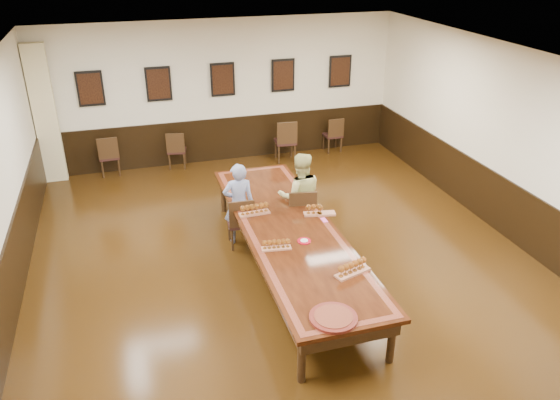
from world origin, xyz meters
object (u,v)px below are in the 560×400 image
object	(u,v)px
chair_man	(240,221)
person_man	(239,204)
spare_chair_b	(177,149)
spare_chair_c	(285,140)
spare_chair_a	(109,155)
spare_chair_d	(333,134)
carved_platter	(333,318)
person_woman	(300,196)
chair_woman	(301,214)
conference_table	(289,236)

from	to	relation	value
chair_man	person_man	size ratio (longest dim) A/B	0.63
spare_chair_b	spare_chair_c	bearing A→B (deg)	-176.10
spare_chair_a	spare_chair_b	bearing A→B (deg)	178.56
spare_chair_d	carved_platter	xyz separation A→B (m)	(-2.78, -7.00, 0.35)
spare_chair_c	spare_chair_d	distance (m)	1.32
chair_man	person_woman	world-z (taller)	person_woman
chair_man	spare_chair_c	size ratio (longest dim) A/B	0.91
chair_man	person_man	xyz separation A→B (m)	(0.01, 0.10, 0.27)
spare_chair_c	person_man	xyz separation A→B (m)	(-1.87, -3.40, 0.23)
chair_man	spare_chair_a	xyz separation A→B (m)	(-2.07, 3.80, -0.00)
spare_chair_c	carved_platter	world-z (taller)	spare_chair_c
chair_woman	spare_chair_d	world-z (taller)	chair_woman
spare_chair_c	person_man	bearing A→B (deg)	66.80
person_woman	carved_platter	bearing A→B (deg)	88.02
chair_woman	conference_table	bearing A→B (deg)	71.10
conference_table	carved_platter	bearing A→B (deg)	-94.27
person_woman	person_man	bearing A→B (deg)	3.49
conference_table	chair_man	bearing A→B (deg)	118.60
chair_woman	person_man	bearing A→B (deg)	-2.29
conference_table	carved_platter	xyz separation A→B (m)	(-0.17, -2.23, 0.16)
spare_chair_d	person_man	size ratio (longest dim) A/B	0.59
chair_man	person_woman	bearing A→B (deg)	-177.84
spare_chair_a	person_woman	size ratio (longest dim) A/B	0.58
chair_man	conference_table	world-z (taller)	chair_man
person_man	person_woman	size ratio (longest dim) A/B	0.93
spare_chair_a	person_woman	xyz separation A→B (m)	(3.12, -3.82, 0.32)
carved_platter	spare_chair_b	bearing A→B (deg)	97.94
spare_chair_b	carved_platter	size ratio (longest dim) A/B	1.19
spare_chair_d	person_man	bearing A→B (deg)	47.69
spare_chair_c	carved_platter	distance (m)	6.90
chair_woman	person_man	xyz separation A→B (m)	(-1.02, 0.22, 0.23)
spare_chair_d	person_woman	xyz separation A→B (m)	(-2.11, -3.79, 0.35)
spare_chair_a	carved_platter	xyz separation A→B (m)	(2.45, -7.03, 0.32)
spare_chair_c	person_woman	world-z (taller)	person_woman
spare_chair_a	spare_chair_b	world-z (taller)	spare_chair_a
chair_man	spare_chair_c	xyz separation A→B (m)	(1.87, 3.50, 0.04)
spare_chair_d	chair_man	bearing A→B (deg)	48.38
spare_chair_c	person_woman	size ratio (longest dim) A/B	0.64
chair_man	spare_chair_a	distance (m)	4.33
spare_chair_c	spare_chair_d	bearing A→B (deg)	-162.59
chair_man	person_man	distance (m)	0.29
chair_man	chair_woman	distance (m)	1.04
spare_chair_c	spare_chair_b	bearing A→B (deg)	-1.64
chair_man	chair_woman	xyz separation A→B (m)	(1.03, -0.12, 0.04)
chair_woman	spare_chair_a	xyz separation A→B (m)	(-3.10, 3.92, -0.04)
spare_chair_a	spare_chair_d	bearing A→B (deg)	177.80
carved_platter	conference_table	bearing A→B (deg)	85.73
spare_chair_c	person_woman	xyz separation A→B (m)	(-0.82, -3.51, 0.28)
person_man	conference_table	distance (m)	1.23
spare_chair_d	person_woman	distance (m)	4.35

